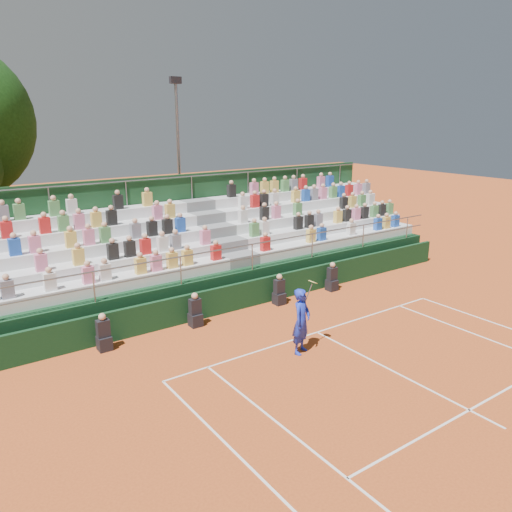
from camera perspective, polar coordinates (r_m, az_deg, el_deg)
ground at (r=16.67m, az=6.99°, el=-8.66°), size 90.00×90.00×0.00m
courtside_wall at (r=18.80m, az=0.53°, el=-4.02°), size 20.00×0.15×1.00m
line_officials at (r=17.75m, az=-2.18°, el=-5.33°), size 9.77×0.40×1.19m
grandstand at (r=21.21m, az=-4.56°, el=-0.08°), size 20.00×5.20×4.40m
tennis_player at (r=14.91m, az=5.23°, el=-7.41°), size 0.96×0.74×2.22m
floodlight_mast at (r=27.42m, az=-8.87°, el=11.85°), size 0.60×0.25×8.79m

